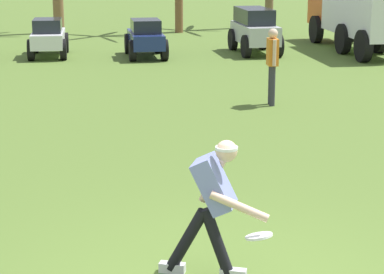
{
  "coord_description": "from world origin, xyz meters",
  "views": [
    {
      "loc": [
        -0.97,
        -6.46,
        3.2
      ],
      "look_at": [
        -0.05,
        2.38,
        0.9
      ],
      "focal_mm": 70.0,
      "sensor_mm": 36.0,
      "label": 1
    }
  ],
  "objects_px": {
    "frisbee_thrower": "(213,201)",
    "parked_car_slot_b": "(48,37)",
    "frisbee_in_flight": "(259,236)",
    "box_truck": "(356,10)",
    "parked_car_slot_c": "(146,38)",
    "teammate_near_sideline": "(272,59)",
    "parked_car_slot_d": "(255,29)"
  },
  "relations": [
    {
      "from": "frisbee_thrower",
      "to": "parked_car_slot_b",
      "type": "distance_m",
      "value": 15.63
    },
    {
      "from": "parked_car_slot_b",
      "to": "parked_car_slot_d",
      "type": "bearing_deg",
      "value": 0.35
    },
    {
      "from": "frisbee_in_flight",
      "to": "box_truck",
      "type": "distance_m",
      "value": 17.06
    },
    {
      "from": "parked_car_slot_b",
      "to": "parked_car_slot_d",
      "type": "xyz_separation_m",
      "value": [
        6.11,
        0.04,
        0.16
      ]
    },
    {
      "from": "parked_car_slot_b",
      "to": "parked_car_slot_d",
      "type": "distance_m",
      "value": 6.11
    },
    {
      "from": "teammate_near_sideline",
      "to": "parked_car_slot_d",
      "type": "relative_size",
      "value": 0.63
    },
    {
      "from": "frisbee_thrower",
      "to": "box_truck",
      "type": "xyz_separation_m",
      "value": [
        6.45,
        15.59,
        0.44
      ]
    },
    {
      "from": "parked_car_slot_c",
      "to": "box_truck",
      "type": "height_order",
      "value": "box_truck"
    },
    {
      "from": "frisbee_thrower",
      "to": "parked_car_slot_c",
      "type": "height_order",
      "value": "frisbee_thrower"
    },
    {
      "from": "frisbee_thrower",
      "to": "frisbee_in_flight",
      "type": "height_order",
      "value": "frisbee_thrower"
    },
    {
      "from": "parked_car_slot_d",
      "to": "parked_car_slot_b",
      "type": "bearing_deg",
      "value": -179.65
    },
    {
      "from": "frisbee_thrower",
      "to": "frisbee_in_flight",
      "type": "relative_size",
      "value": 3.81
    },
    {
      "from": "parked_car_slot_d",
      "to": "box_truck",
      "type": "height_order",
      "value": "box_truck"
    },
    {
      "from": "frisbee_thrower",
      "to": "frisbee_in_flight",
      "type": "distance_m",
      "value": 0.58
    },
    {
      "from": "parked_car_slot_b",
      "to": "parked_car_slot_c",
      "type": "distance_m",
      "value": 2.85
    },
    {
      "from": "frisbee_in_flight",
      "to": "parked_car_slot_c",
      "type": "relative_size",
      "value": 0.16
    },
    {
      "from": "parked_car_slot_d",
      "to": "parked_car_slot_c",
      "type": "bearing_deg",
      "value": -171.8
    },
    {
      "from": "parked_car_slot_d",
      "to": "box_truck",
      "type": "xyz_separation_m",
      "value": [
        3.16,
        0.18,
        0.51
      ]
    },
    {
      "from": "parked_car_slot_d",
      "to": "box_truck",
      "type": "bearing_deg",
      "value": 3.26
    },
    {
      "from": "parked_car_slot_b",
      "to": "frisbee_in_flight",
      "type": "bearing_deg",
      "value": -78.45
    },
    {
      "from": "parked_car_slot_d",
      "to": "box_truck",
      "type": "relative_size",
      "value": 0.41
    },
    {
      "from": "box_truck",
      "to": "parked_car_slot_d",
      "type": "bearing_deg",
      "value": -176.74
    },
    {
      "from": "frisbee_in_flight",
      "to": "parked_car_slot_d",
      "type": "distance_m",
      "value": 16.02
    },
    {
      "from": "frisbee_in_flight",
      "to": "teammate_near_sideline",
      "type": "bearing_deg",
      "value": 77.34
    },
    {
      "from": "frisbee_in_flight",
      "to": "box_truck",
      "type": "height_order",
      "value": "box_truck"
    },
    {
      "from": "teammate_near_sideline",
      "to": "parked_car_slot_c",
      "type": "height_order",
      "value": "teammate_near_sideline"
    },
    {
      "from": "teammate_near_sideline",
      "to": "parked_car_slot_b",
      "type": "height_order",
      "value": "teammate_near_sideline"
    },
    {
      "from": "frisbee_thrower",
      "to": "parked_car_slot_d",
      "type": "bearing_deg",
      "value": 77.95
    },
    {
      "from": "frisbee_thrower",
      "to": "parked_car_slot_b",
      "type": "height_order",
      "value": "frisbee_thrower"
    },
    {
      "from": "frisbee_thrower",
      "to": "parked_car_slot_c",
      "type": "xyz_separation_m",
      "value": [
        -0.0,
        14.94,
        -0.23
      ]
    },
    {
      "from": "box_truck",
      "to": "parked_car_slot_c",
      "type": "bearing_deg",
      "value": -174.21
    },
    {
      "from": "frisbee_in_flight",
      "to": "parked_car_slot_c",
      "type": "xyz_separation_m",
      "value": [
        -0.39,
        15.28,
        0.02
      ]
    }
  ]
}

